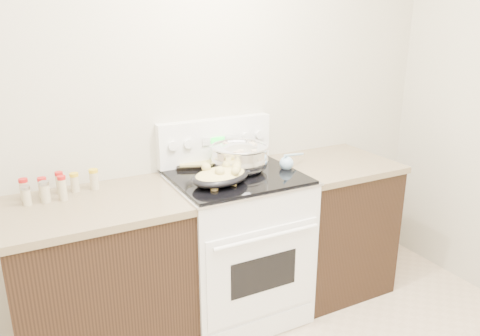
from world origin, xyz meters
TOP-DOWN VIEW (x-y plane):
  - room_shell at (0.00, 0.00)m, footprint 4.10×3.60m
  - counter_left at (-0.48, 1.43)m, footprint 0.93×0.67m
  - counter_right at (1.08, 1.43)m, footprint 0.73×0.67m
  - kitchen_range at (0.35, 1.42)m, footprint 0.78×0.73m
  - mixing_bowl at (0.40, 1.47)m, footprint 0.41×0.41m
  - roasting_pan at (0.20, 1.32)m, footprint 0.41×0.34m
  - baking_sheet at (0.29, 1.70)m, footprint 0.47×0.40m
  - wooden_spoon at (0.15, 1.27)m, footprint 0.16×0.21m
  - blue_ladle at (0.69, 1.39)m, footprint 0.26×0.18m
  - spice_jars at (-0.64, 1.60)m, footprint 0.40×0.15m

SIDE VIEW (x-z plane):
  - counter_left at x=-0.48m, z-range 0.00..0.92m
  - counter_right at x=1.08m, z-range 0.00..0.92m
  - kitchen_range at x=0.35m, z-range -0.12..1.10m
  - wooden_spoon at x=0.15m, z-range 0.93..0.98m
  - baking_sheet at x=0.29m, z-range 0.93..0.99m
  - spice_jars at x=-0.64m, z-range 0.91..1.04m
  - blue_ladle at x=0.69m, z-range 0.93..1.03m
  - roasting_pan at x=0.20m, z-range 0.93..1.05m
  - mixing_bowl at x=0.40m, z-range 0.92..1.13m
  - room_shell at x=0.00m, z-range 0.33..3.08m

